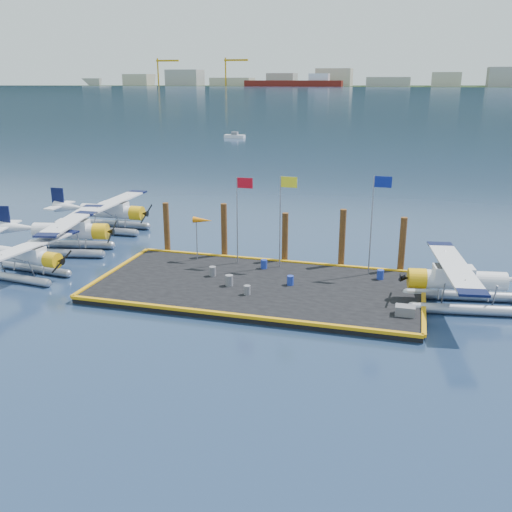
% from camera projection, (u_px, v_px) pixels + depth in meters
% --- Properties ---
extents(ground, '(4000.00, 4000.00, 0.00)m').
position_uv_depth(ground, '(258.00, 290.00, 35.75)').
color(ground, '#182C49').
rests_on(ground, ground).
extents(dock, '(20.00, 10.00, 0.40)m').
position_uv_depth(dock, '(258.00, 287.00, 35.69)').
color(dock, black).
rests_on(dock, ground).
extents(dock_bumpers, '(20.25, 10.25, 0.18)m').
position_uv_depth(dock_bumpers, '(258.00, 283.00, 35.60)').
color(dock_bumpers, '#CB8D0B').
rests_on(dock_bumpers, dock).
extents(far_backdrop, '(3050.00, 2050.00, 810.00)m').
position_uv_depth(far_backdrop, '(508.00, 79.00, 1569.32)').
color(far_backdrop, black).
rests_on(far_backdrop, ground).
extents(seaplane_a, '(7.79, 8.59, 3.04)m').
position_uv_depth(seaplane_a, '(27.00, 259.00, 37.65)').
color(seaplane_a, '#9396A0').
rests_on(seaplane_a, ground).
extents(seaplane_b, '(9.22, 10.05, 3.56)m').
position_uv_depth(seaplane_b, '(68.00, 233.00, 43.00)').
color(seaplane_b, '#9396A0').
rests_on(seaplane_b, ground).
extents(seaplane_c, '(9.05, 9.96, 3.56)m').
position_uv_depth(seaplane_c, '(110.00, 214.00, 49.18)').
color(seaplane_c, '#9396A0').
rests_on(seaplane_c, ground).
extents(seaplane_d, '(8.82, 9.68, 3.42)m').
position_uv_depth(seaplane_d, '(460.00, 283.00, 32.72)').
color(seaplane_d, '#9396A0').
rests_on(seaplane_d, ground).
extents(drum_0, '(0.44, 0.44, 0.63)m').
position_uv_depth(drum_0, '(213.00, 271.00, 37.07)').
color(drum_0, slate).
rests_on(drum_0, dock).
extents(drum_1, '(0.40, 0.40, 0.56)m').
position_uv_depth(drum_1, '(247.00, 290.00, 33.89)').
color(drum_1, slate).
rests_on(drum_1, dock).
extents(drum_2, '(0.42, 0.42, 0.59)m').
position_uv_depth(drum_2, '(290.00, 280.00, 35.46)').
color(drum_2, navy).
rests_on(drum_2, dock).
extents(drum_3, '(0.49, 0.49, 0.68)m').
position_uv_depth(drum_3, '(229.00, 280.00, 35.32)').
color(drum_3, slate).
rests_on(drum_3, dock).
extents(drum_4, '(0.44, 0.44, 0.62)m').
position_uv_depth(drum_4, '(380.00, 274.00, 36.48)').
color(drum_4, navy).
rests_on(drum_4, dock).
extents(drum_5, '(0.43, 0.43, 0.61)m').
position_uv_depth(drum_5, '(264.00, 264.00, 38.54)').
color(drum_5, navy).
rests_on(drum_5, dock).
extents(crate, '(1.06, 0.71, 0.53)m').
position_uv_depth(crate, '(405.00, 311.00, 30.94)').
color(crate, slate).
rests_on(crate, dock).
extents(flagpole_red, '(1.14, 0.08, 6.00)m').
position_uv_depth(flagpole_red, '(240.00, 207.00, 38.51)').
color(flagpole_red, gray).
rests_on(flagpole_red, dock).
extents(flagpole_yellow, '(1.14, 0.08, 6.20)m').
position_uv_depth(flagpole_yellow, '(283.00, 208.00, 37.71)').
color(flagpole_yellow, gray).
rests_on(flagpole_yellow, dock).
extents(flagpole_blue, '(1.14, 0.08, 6.50)m').
position_uv_depth(flagpole_blue, '(375.00, 211.00, 36.13)').
color(flagpole_blue, gray).
rests_on(flagpole_blue, dock).
extents(windsock, '(1.40, 0.44, 3.12)m').
position_uv_depth(windsock, '(203.00, 221.00, 39.56)').
color(windsock, gray).
rests_on(windsock, dock).
extents(piling_0, '(0.44, 0.44, 4.00)m').
position_uv_depth(piling_0, '(167.00, 229.00, 42.28)').
color(piling_0, '#412312').
rests_on(piling_0, ground).
extents(piling_1, '(0.44, 0.44, 4.20)m').
position_uv_depth(piling_1, '(224.00, 232.00, 41.11)').
color(piling_1, '#412312').
rests_on(piling_1, ground).
extents(piling_2, '(0.44, 0.44, 3.80)m').
position_uv_depth(piling_2, '(285.00, 239.00, 40.02)').
color(piling_2, '#412312').
rests_on(piling_2, ground).
extents(piling_3, '(0.44, 0.44, 4.30)m').
position_uv_depth(piling_3, '(342.00, 240.00, 38.92)').
color(piling_3, '#412312').
rests_on(piling_3, ground).
extents(piling_4, '(0.44, 0.44, 4.00)m').
position_uv_depth(piling_4, '(402.00, 247.00, 37.94)').
color(piling_4, '#412312').
rests_on(piling_4, ground).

